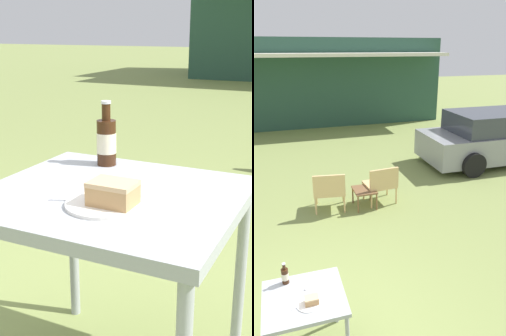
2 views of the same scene
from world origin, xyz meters
The scene contains 10 objects.
cabin_building centered at (1.74, 11.70, 1.68)m, with size 9.72×4.48×3.33m.
parked_car centered at (5.66, 4.64, 0.67)m, with size 4.33×2.00×1.39m.
wicker_chair_cushioned centered at (0.76, 3.11, 0.44)m, with size 0.66×0.59×0.79m.
wicker_chair_plain centered at (1.80, 3.09, 0.44)m, with size 0.64×0.56×0.79m.
garden_side_table centered at (1.43, 3.04, 0.33)m, with size 0.42×0.50×0.37m.
patio_table centered at (0.00, 0.00, 0.64)m, with size 0.78×0.71×0.72m.
cake_on_plate centered at (0.05, -0.11, 0.75)m, with size 0.23×0.23×0.08m.
cola_bottle_near centered at (-0.16, 0.26, 0.81)m, with size 0.07×0.07×0.24m.
fork centered at (-0.04, -0.11, 0.73)m, with size 0.19×0.08×0.01m.
loose_bottle_cap centered at (0.03, 0.10, 0.73)m, with size 0.03×0.03×0.01m.
Camera 2 is at (-0.08, -2.64, 2.99)m, focal length 35.00 mm.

